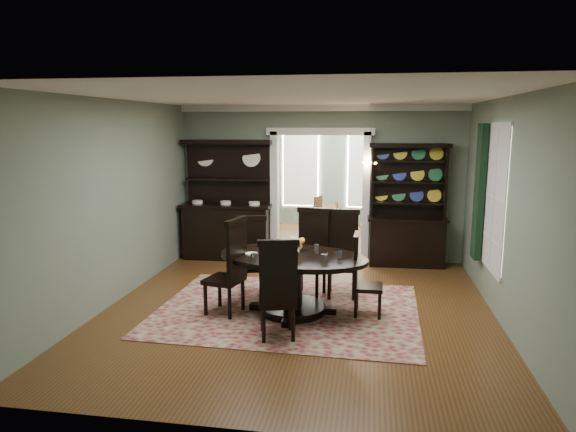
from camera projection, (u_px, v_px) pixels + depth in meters
name	position (u px, v px, depth m)	size (l,w,h in m)	color
room	(299.00, 201.00, 7.15)	(5.51, 6.01, 3.01)	#583A17
parlor	(330.00, 171.00, 12.49)	(3.51, 3.50, 3.01)	#583A17
doorway_trim	(320.00, 177.00, 10.01)	(2.08, 0.25, 2.57)	silver
right_window	(487.00, 195.00, 7.58)	(0.15, 1.47, 2.12)	white
wall_sconce	(369.00, 164.00, 9.67)	(0.27, 0.21, 0.21)	#AE932E
rug	(288.00, 309.00, 7.38)	(3.68, 2.86, 0.01)	maroon
dining_table	(293.00, 273.00, 7.18)	(2.34, 2.30, 0.84)	black
centerpiece	(298.00, 249.00, 7.20)	(1.39, 0.89, 0.23)	white
chair_far_left	(252.00, 253.00, 8.07)	(0.55, 0.54, 1.22)	black
chair_far_mid	(312.00, 249.00, 7.97)	(0.59, 0.57, 1.36)	black
chair_far_right	(342.00, 250.00, 7.95)	(0.52, 0.49, 1.34)	black
chair_end_left	(231.00, 264.00, 7.08)	(0.59, 0.61, 1.38)	black
chair_end_right	(361.00, 273.00, 7.09)	(0.41, 0.45, 1.16)	black
chair_near	(278.00, 288.00, 6.22)	(0.58, 0.56, 1.30)	black
sideboard	(227.00, 217.00, 10.18)	(1.80, 0.69, 2.34)	black
welsh_dresser	(407.00, 222.00, 9.64)	(1.49, 0.58, 2.29)	black
parlor_table	(324.00, 218.00, 12.12)	(0.76, 0.76, 0.70)	#503117
parlor_chair_left	(314.00, 215.00, 12.01)	(0.47, 0.46, 1.00)	#503117
parlor_chair_right	(341.00, 220.00, 11.66)	(0.40, 0.39, 0.91)	#503117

